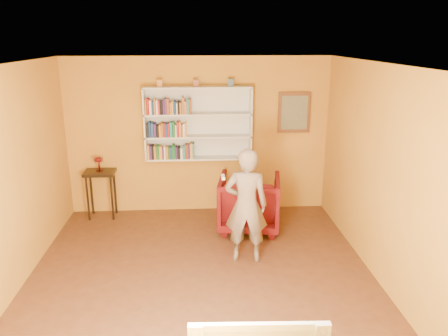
% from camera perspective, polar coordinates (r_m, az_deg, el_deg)
% --- Properties ---
extents(room_shell, '(5.30, 5.80, 2.88)m').
position_cam_1_polar(room_shell, '(5.28, -3.10, -5.31)').
color(room_shell, '#4C2B18').
rests_on(room_shell, ground).
extents(bookshelf, '(1.80, 0.29, 1.23)m').
position_cam_1_polar(bookshelf, '(7.44, -3.39, 5.87)').
color(bookshelf, silver).
rests_on(bookshelf, room_shell).
extents(books_row_lower, '(0.79, 0.19, 0.27)m').
position_cam_1_polar(books_row_lower, '(7.45, -6.90, 2.11)').
color(books_row_lower, orange).
rests_on(books_row_lower, bookshelf).
extents(books_row_middle, '(0.66, 0.19, 0.26)m').
position_cam_1_polar(books_row_middle, '(7.37, -7.49, 4.98)').
color(books_row_middle, black).
rests_on(books_row_middle, bookshelf).
extents(books_row_upper, '(0.75, 0.19, 0.27)m').
position_cam_1_polar(books_row_upper, '(7.29, -7.21, 7.92)').
color(books_row_upper, '#B87424').
rests_on(books_row_upper, bookshelf).
extents(ornament_left, '(0.08, 0.08, 0.12)m').
position_cam_1_polar(ornament_left, '(7.30, -8.37, 10.90)').
color(ornament_left, '#CA7A39').
rests_on(ornament_left, bookshelf).
extents(ornament_centre, '(0.09, 0.09, 0.12)m').
position_cam_1_polar(ornament_centre, '(7.28, -3.71, 11.03)').
color(ornament_centre, '#984832').
rests_on(ornament_centre, bookshelf).
extents(ornament_right, '(0.09, 0.09, 0.12)m').
position_cam_1_polar(ornament_right, '(7.30, 0.87, 11.09)').
color(ornament_right, '#455D74').
rests_on(ornament_right, bookshelf).
extents(framed_painting, '(0.55, 0.05, 0.70)m').
position_cam_1_polar(framed_painting, '(7.64, 9.15, 7.17)').
color(framed_painting, brown).
rests_on(framed_painting, room_shell).
extents(console_table, '(0.51, 0.39, 0.83)m').
position_cam_1_polar(console_table, '(7.69, -15.85, -1.40)').
color(console_table, black).
rests_on(console_table, ground).
extents(ruby_lustre, '(0.15, 0.15, 0.24)m').
position_cam_1_polar(ruby_lustre, '(7.60, -16.04, 0.89)').
color(ruby_lustre, maroon).
rests_on(ruby_lustre, console_table).
extents(armchair, '(1.09, 1.11, 0.89)m').
position_cam_1_polar(armchair, '(7.04, 3.32, -4.53)').
color(armchair, '#47050A').
rests_on(armchair, ground).
extents(person, '(0.62, 0.44, 1.61)m').
position_cam_1_polar(person, '(5.93, 2.91, -4.94)').
color(person, '#766456').
rests_on(person, ground).
extents(game_remote, '(0.04, 0.15, 0.04)m').
position_cam_1_polar(game_remote, '(5.41, -0.12, -1.19)').
color(game_remote, white).
rests_on(game_remote, person).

